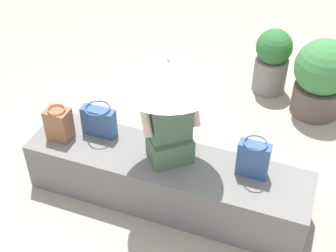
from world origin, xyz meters
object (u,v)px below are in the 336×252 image
at_px(tote_bag_canvas, 99,121).
at_px(shoulder_bag_spare, 59,124).
at_px(person_seated, 170,121).
at_px(planter_near, 321,77).
at_px(handbag_black, 253,159).
at_px(planter_far, 272,60).
at_px(parasol, 168,72).

distance_m(tote_bag_canvas, shoulder_bag_spare, 0.34).
height_order(tote_bag_canvas, shoulder_bag_spare, shoulder_bag_spare).
distance_m(person_seated, planter_near, 2.09).
relative_size(handbag_black, planter_far, 0.44).
bearing_deg(handbag_black, planter_near, -102.14).
distance_m(tote_bag_canvas, planter_near, 2.44).
bearing_deg(planter_near, tote_bag_canvas, 44.14).
distance_m(handbag_black, shoulder_bag_spare, 1.68).
bearing_deg(handbag_black, person_seated, 3.41).
bearing_deg(person_seated, planter_near, -120.93).
height_order(handbag_black, planter_far, handbag_black).
bearing_deg(parasol, person_seated, -81.73).
bearing_deg(shoulder_bag_spare, planter_far, -125.20).
distance_m(parasol, shoulder_bag_spare, 1.24).
bearing_deg(handbag_black, parasol, 8.65).
bearing_deg(planter_far, parasol, 76.84).
xyz_separation_m(handbag_black, tote_bag_canvas, (1.37, -0.03, -0.02)).
bearing_deg(planter_near, planter_far, -24.44).
bearing_deg(person_seated, handbag_black, -176.59).
xyz_separation_m(parasol, planter_far, (-0.49, -2.08, -0.97)).
height_order(tote_bag_canvas, planter_far, same).
relative_size(shoulder_bag_spare, planter_far, 0.40).
bearing_deg(shoulder_bag_spare, planter_near, -137.85).
xyz_separation_m(tote_bag_canvas, planter_far, (-1.18, -1.95, -0.23)).
relative_size(tote_bag_canvas, planter_near, 0.34).
bearing_deg(tote_bag_canvas, planter_far, -121.29).
xyz_separation_m(parasol, planter_near, (-1.05, -1.82, -0.91)).
bearing_deg(person_seated, parasol, 98.27).
relative_size(handbag_black, shoulder_bag_spare, 1.08).
bearing_deg(shoulder_bag_spare, person_seated, -174.62).
xyz_separation_m(shoulder_bag_spare, planter_near, (-2.05, -1.85, -0.18)).
distance_m(shoulder_bag_spare, planter_far, 2.59).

